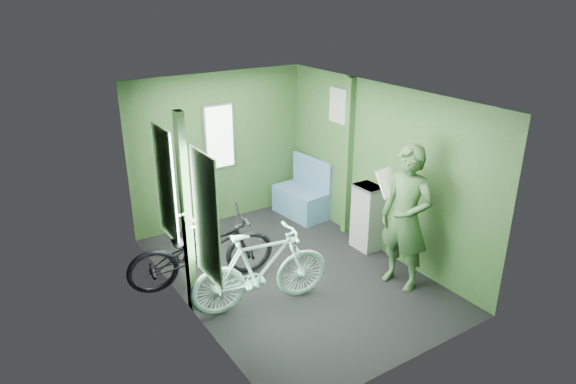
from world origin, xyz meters
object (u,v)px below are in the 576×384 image
Objects in this scene: waste_box at (367,217)px; bicycle_black at (205,284)px; bicycle_mint at (262,306)px; bench_seat at (302,199)px; passenger at (406,218)px.

bicycle_black is at bearing 171.06° from waste_box.
bench_seat reaches higher than bicycle_mint.
passenger reaches higher than bicycle_black.
bicycle_black is 1.02× the size of passenger.
passenger is at bearing -113.19° from bicycle_black.
bicycle_mint is 0.92× the size of passenger.
passenger is at bearing -99.13° from bench_seat.
passenger is (2.04, -1.32, 0.89)m from bicycle_black.
passenger is at bearing -96.50° from bicycle_mint.
bicycle_mint is 1.75× the size of waste_box.
bicycle_mint is (0.36, -0.81, 0.00)m from bicycle_black.
bicycle_mint is at bearing -146.31° from bicycle_black.
bicycle_black is 2.45m from bench_seat.
bicycle_black is 1.94× the size of waste_box.
waste_box is (1.95, 0.44, 0.47)m from bicycle_mint.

